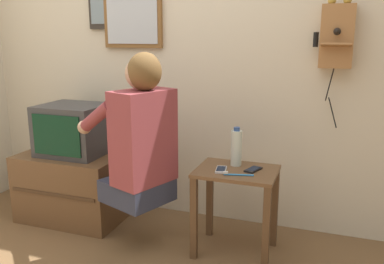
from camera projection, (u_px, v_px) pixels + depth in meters
wall_back at (188, 45)px, 2.89m from camera, size 6.80×0.05×2.55m
side_table at (236, 191)px, 2.49m from camera, size 0.49×0.38×0.54m
person at (140, 136)px, 2.46m from camera, size 0.62×0.54×0.93m
tv_stand at (77, 184)px, 3.06m from camera, size 0.75×0.57×0.50m
television at (74, 129)px, 2.93m from camera, size 0.46×0.40×0.36m
wall_phone_antique at (337, 36)px, 2.48m from camera, size 0.24×0.18×0.80m
wall_mirror at (132, 6)px, 2.93m from camera, size 0.46×0.03×0.59m
cell_phone_held at (221, 169)px, 2.44m from camera, size 0.08×0.13×0.01m
cell_phone_spare at (253, 169)px, 2.44m from camera, size 0.10×0.14×0.01m
water_bottle at (236, 148)px, 2.52m from camera, size 0.07×0.07×0.24m
toothbrush at (236, 174)px, 2.35m from camera, size 0.17×0.05×0.02m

